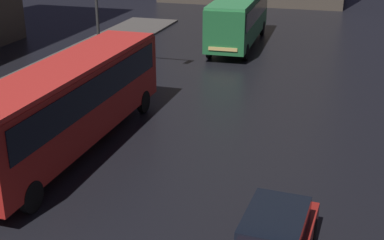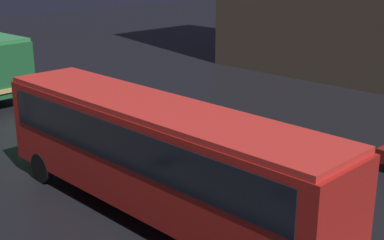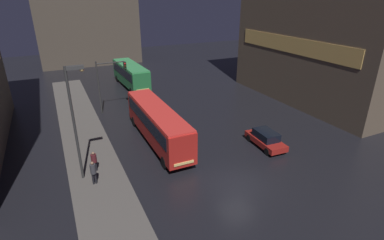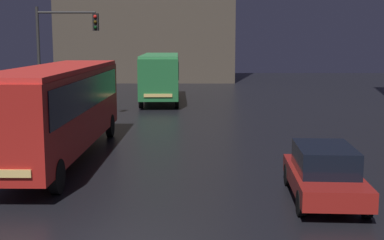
{
  "view_description": "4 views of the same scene",
  "coord_description": "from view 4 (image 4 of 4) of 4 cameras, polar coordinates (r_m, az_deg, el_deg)",
  "views": [
    {
      "loc": [
        6.81,
        -7.74,
        8.49
      ],
      "look_at": [
        1.97,
        8.32,
        1.92
      ],
      "focal_mm": 50.0,
      "sensor_mm": 36.0,
      "label": 1
    },
    {
      "loc": [
        -12.05,
        -1.62,
        7.24
      ],
      "look_at": [
        1.5,
        11.8,
        1.28
      ],
      "focal_mm": 50.0,
      "sensor_mm": 36.0,
      "label": 2
    },
    {
      "loc": [
        -10.76,
        -14.83,
        12.78
      ],
      "look_at": [
        0.72,
        9.21,
        1.4
      ],
      "focal_mm": 28.0,
      "sensor_mm": 36.0,
      "label": 3
    },
    {
      "loc": [
        2.03,
        -10.17,
        4.29
      ],
      "look_at": [
        1.87,
        9.49,
        1.34
      ],
      "focal_mm": 50.0,
      "sensor_mm": 36.0,
      "label": 4
    }
  ],
  "objects": [
    {
      "name": "traffic_light_main",
      "position": [
        29.34,
        -13.92,
        7.89
      ],
      "size": [
        3.31,
        0.35,
        6.02
      ],
      "color": "#2D2D2D",
      "rests_on": "ground"
    },
    {
      "name": "car_taxi",
      "position": [
        14.9,
        13.92,
        -5.45
      ],
      "size": [
        1.97,
        4.31,
        1.48
      ],
      "rotation": [
        0.0,
        0.0,
        3.09
      ],
      "color": "maroon",
      "rests_on": "ground"
    },
    {
      "name": "bus_near",
      "position": [
        19.78,
        -14.0,
        1.83
      ],
      "size": [
        2.44,
        11.87,
        3.36
      ],
      "rotation": [
        0.0,
        0.0,
        3.14
      ],
      "color": "#AD1E19",
      "rests_on": "ground"
    },
    {
      "name": "bus_far",
      "position": [
        37.58,
        -3.38,
        5.08
      ],
      "size": [
        2.87,
        10.34,
        3.3
      ],
      "rotation": [
        0.0,
        0.0,
        3.18
      ],
      "color": "#236B38",
      "rests_on": "ground"
    }
  ]
}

